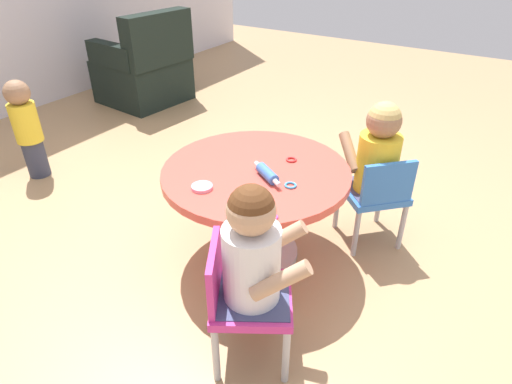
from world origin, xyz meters
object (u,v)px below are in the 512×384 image
(rolling_pin, at_px, (267,173))
(craft_scissors, at_px, (269,213))
(seated_child_left, at_px, (253,250))
(toddler_standing, at_px, (27,127))
(armchair_dark, at_px, (145,70))
(child_chair_right, at_px, (376,194))
(seated_child_right, at_px, (378,151))
(child_chair_left, at_px, (243,297))
(craft_table, at_px, (256,191))

(rolling_pin, xyz_separation_m, craft_scissors, (-0.24, -0.15, -0.02))
(seated_child_left, height_order, toddler_standing, seated_child_left)
(armchair_dark, distance_m, craft_scissors, 2.94)
(child_chair_right, height_order, seated_child_right, seated_child_right)
(rolling_pin, bearing_deg, child_chair_left, -158.25)
(seated_child_right, xyz_separation_m, toddler_standing, (-0.54, 2.17, -0.17))
(rolling_pin, distance_m, craft_scissors, 0.29)
(rolling_pin, bearing_deg, craft_table, 63.25)
(seated_child_right, distance_m, craft_scissors, 0.76)
(child_chair_right, bearing_deg, toddler_standing, 103.07)
(craft_table, xyz_separation_m, toddler_standing, (-0.09, 1.73, -0.03))
(child_chair_right, xyz_separation_m, toddler_standing, (-0.51, 2.20, 0.05))
(seated_child_left, bearing_deg, armchair_dark, 51.85)
(seated_child_right, distance_m, armchair_dark, 2.77)
(child_chair_right, xyz_separation_m, craft_scissors, (-0.71, 0.22, 0.21))
(toddler_standing, relative_size, craft_scissors, 4.80)
(seated_child_right, height_order, rolling_pin, seated_child_right)
(armchair_dark, distance_m, rolling_pin, 2.68)
(seated_child_left, distance_m, toddler_standing, 2.12)
(child_chair_left, distance_m, armchair_dark, 3.13)
(toddler_standing, xyz_separation_m, rolling_pin, (0.04, -1.82, 0.17))
(craft_table, bearing_deg, armchair_dark, 56.76)
(craft_table, relative_size, craft_scissors, 6.42)
(seated_child_left, xyz_separation_m, seated_child_right, (0.99, -0.11, 0.00))
(toddler_standing, distance_m, rolling_pin, 1.83)
(child_chair_right, distance_m, armchair_dark, 2.79)
(toddler_standing, bearing_deg, child_chair_left, -103.02)
(craft_table, distance_m, rolling_pin, 0.18)
(child_chair_left, bearing_deg, seated_child_left, -59.02)
(toddler_standing, distance_m, craft_scissors, 1.99)
(child_chair_left, distance_m, seated_child_left, 0.23)
(armchair_dark, xyz_separation_m, toddler_standing, (-1.50, -0.41, 0.05))
(child_chair_right, bearing_deg, craft_table, 132.15)
(child_chair_left, relative_size, rolling_pin, 2.60)
(seated_child_left, distance_m, rolling_pin, 0.55)
(armchair_dark, bearing_deg, seated_child_right, -110.29)
(craft_table, bearing_deg, craft_scissors, -139.76)
(armchair_dark, relative_size, toddler_standing, 1.26)
(seated_child_left, xyz_separation_m, toddler_standing, (0.45, 2.06, -0.17))
(child_chair_left, xyz_separation_m, seated_child_right, (1.01, -0.14, 0.23))
(child_chair_right, bearing_deg, seated_child_left, 171.77)
(craft_scissors, bearing_deg, craft_table, 40.24)
(child_chair_right, distance_m, rolling_pin, 0.64)
(child_chair_right, height_order, toddler_standing, toddler_standing)
(seated_child_left, xyz_separation_m, rolling_pin, (0.49, 0.24, 0.00))
(craft_table, relative_size, toddler_standing, 1.34)
(seated_child_right, xyz_separation_m, craft_scissors, (-0.74, 0.20, -0.02))
(toddler_standing, bearing_deg, rolling_pin, -88.65)
(seated_child_left, relative_size, armchair_dark, 0.60)
(armchair_dark, bearing_deg, craft_table, -123.24)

